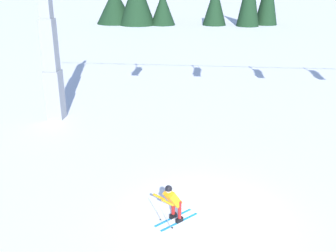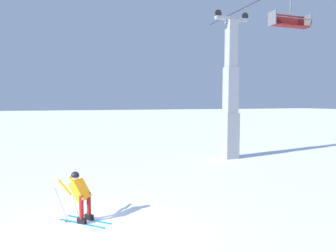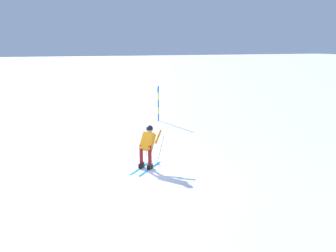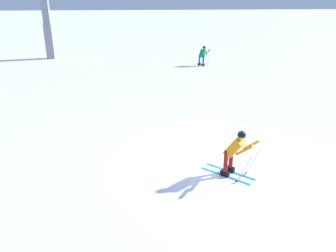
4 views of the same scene
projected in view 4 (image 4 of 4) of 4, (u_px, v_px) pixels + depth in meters
ground_plane at (211, 159)px, 11.17m from camera, size 260.00×260.00×0.00m
skier_carving_main at (235, 149)px, 9.81m from camera, size 1.61×1.63×1.68m
lift_tower_far at (46, 11)px, 27.84m from camera, size 0.66×2.63×9.32m
skier_distant_uphill at (203, 54)px, 25.94m from camera, size 1.42×1.65×1.63m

